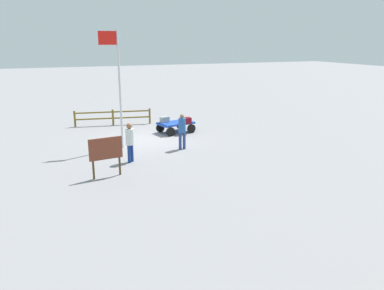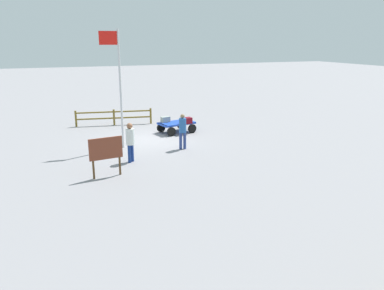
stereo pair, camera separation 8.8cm
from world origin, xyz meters
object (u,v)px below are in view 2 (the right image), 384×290
worker_trailing (130,139)px  worker_lead (183,129)px  flagpole (118,80)px  signboard (106,151)px  luggage_cart (176,125)px  suitcase_maroon (165,119)px  suitcase_tan (186,121)px

worker_trailing → worker_lead: bearing=-158.7°
flagpole → signboard: size_ratio=3.59×
luggage_cart → suitcase_maroon: suitcase_maroon is taller
suitcase_tan → suitcase_maroon: (0.96, -0.77, -0.01)m
suitcase_tan → worker_trailing: size_ratio=0.38×
suitcase_maroon → worker_lead: 3.58m
worker_lead → worker_trailing: worker_trailing is taller
suitcase_tan → signboard: bearing=45.5°
worker_lead → signboard: (4.03, 2.56, 0.04)m
signboard → flagpole: bearing=-108.7°
luggage_cart → flagpole: bearing=29.0°
suitcase_maroon → suitcase_tan: bearing=141.3°
suitcase_maroon → worker_trailing: size_ratio=0.32×
worker_lead → flagpole: (2.70, -1.35, 2.29)m
luggage_cart → suitcase_tan: size_ratio=3.27×
worker_trailing → flagpole: (-0.07, -2.43, 2.27)m
suitcase_tan → worker_lead: 3.06m
luggage_cart → signboard: 7.64m
suitcase_tan → flagpole: bearing=20.1°
worker_trailing → signboard: 1.95m
suitcase_tan → worker_lead: (1.23, 2.79, 0.24)m
suitcase_tan → suitcase_maroon: size_ratio=1.21×
suitcase_maroon → worker_lead: (0.27, 3.56, 0.24)m
suitcase_maroon → worker_lead: size_ratio=0.32×
suitcase_maroon → signboard: bearing=54.9°
suitcase_maroon → worker_trailing: worker_trailing is taller
worker_trailing → suitcase_maroon: bearing=-123.2°
worker_trailing → signboard: (1.26, 1.48, 0.02)m
luggage_cart → worker_lead: (0.82, 3.31, 0.55)m
suitcase_tan → worker_trailing: (4.00, 3.87, 0.25)m
worker_lead → flagpole: flagpole is taller
suitcase_tan → worker_trailing: bearing=44.0°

